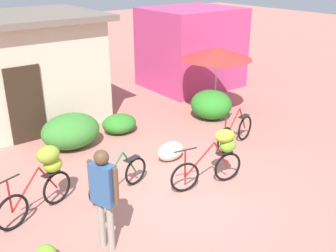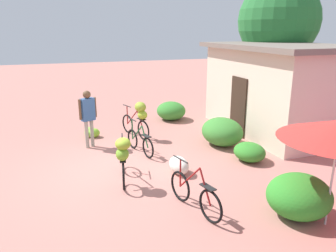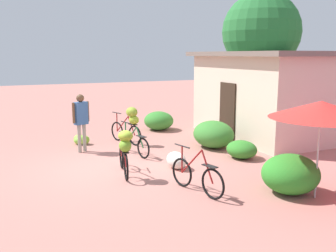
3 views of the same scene
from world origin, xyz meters
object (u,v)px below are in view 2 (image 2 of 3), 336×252
at_px(bicycle_leftmost, 139,116).
at_px(bicycle_center_loaded, 123,156).
at_px(person_vendor, 88,113).
at_px(building_low, 278,88).
at_px(tree_behind_building, 279,21).
at_px(bicycle_by_shop, 194,194).
at_px(bicycle_near_pile, 140,142).
at_px(produce_sack, 179,165).
at_px(banana_pile_on_ground, 91,132).

xyz_separation_m(bicycle_leftmost, bicycle_center_loaded, (3.21, -1.24, -0.04)).
xyz_separation_m(bicycle_center_loaded, person_vendor, (-2.88, -0.43, 0.38)).
bearing_deg(bicycle_leftmost, building_low, 80.61).
height_order(tree_behind_building, person_vendor, tree_behind_building).
distance_m(bicycle_by_shop, person_vendor, 4.82).
xyz_separation_m(tree_behind_building, person_vendor, (1.73, -7.98, -2.75)).
relative_size(building_low, bicycle_near_pile, 3.57).
bearing_deg(person_vendor, bicycle_near_pile, 52.66).
height_order(bicycle_by_shop, person_vendor, person_vendor).
relative_size(tree_behind_building, bicycle_near_pile, 3.60).
bearing_deg(building_low, produce_sack, -63.89).
distance_m(tree_behind_building, bicycle_leftmost, 7.16).
distance_m(bicycle_leftmost, produce_sack, 3.13).
distance_m(produce_sack, person_vendor, 3.44).
bearing_deg(bicycle_leftmost, bicycle_by_shop, -1.95).
relative_size(bicycle_leftmost, bicycle_by_shop, 0.98).
bearing_deg(bicycle_center_loaded, banana_pile_on_ground, -176.14).
bearing_deg(bicycle_center_loaded, person_vendor, -171.50).
xyz_separation_m(produce_sack, person_vendor, (-2.75, -1.88, 0.88)).
height_order(building_low, bicycle_leftmost, building_low).
xyz_separation_m(tree_behind_building, produce_sack, (4.48, -6.10, -3.63)).
height_order(tree_behind_building, banana_pile_on_ground, tree_behind_building).
xyz_separation_m(bicycle_leftmost, bicycle_by_shop, (4.85, -0.16, -0.41)).
relative_size(bicycle_near_pile, person_vendor, 0.86).
bearing_deg(banana_pile_on_ground, bicycle_by_shop, 13.57).
relative_size(building_low, tree_behind_building, 0.99).
height_order(banana_pile_on_ground, person_vendor, person_vendor).
xyz_separation_m(building_low, tree_behind_building, (-2.20, 1.46, 2.31)).
distance_m(building_low, bicycle_near_pile, 5.36).
relative_size(banana_pile_on_ground, produce_sack, 0.83).
distance_m(bicycle_near_pile, banana_pile_on_ground, 2.37).
relative_size(building_low, produce_sack, 7.80).
height_order(bicycle_by_shop, banana_pile_on_ground, bicycle_by_shop).
bearing_deg(person_vendor, building_low, 85.88).
distance_m(banana_pile_on_ground, produce_sack, 4.16).
height_order(bicycle_leftmost, banana_pile_on_ground, bicycle_leftmost).
xyz_separation_m(bicycle_center_loaded, bicycle_by_shop, (1.64, 1.08, -0.36)).
height_order(tree_behind_building, bicycle_leftmost, tree_behind_building).
height_order(building_low, banana_pile_on_ground, building_low).
xyz_separation_m(tree_behind_building, bicycle_near_pile, (2.75, -6.65, -3.52)).
xyz_separation_m(tree_behind_building, banana_pile_on_ground, (0.69, -7.82, -3.70)).
height_order(bicycle_leftmost, person_vendor, person_vendor).
bearing_deg(bicycle_near_pile, produce_sack, 17.64).
bearing_deg(bicycle_near_pile, building_low, 95.99).
height_order(bicycle_center_loaded, produce_sack, bicycle_center_loaded).
distance_m(tree_behind_building, bicycle_center_loaded, 9.38).
relative_size(produce_sack, person_vendor, 0.39).
bearing_deg(bicycle_center_loaded, bicycle_by_shop, 33.25).
distance_m(building_low, bicycle_leftmost, 4.98).
bearing_deg(bicycle_center_loaded, bicycle_near_pile, 154.16).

